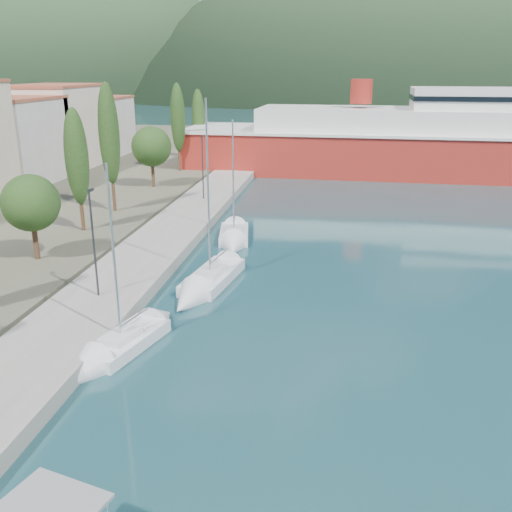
# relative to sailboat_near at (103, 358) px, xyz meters

# --- Properties ---
(ground) EXTENTS (1400.00, 1400.00, 0.00)m
(ground) POSITION_rel_sailboat_near_xyz_m (6.22, 112.28, -0.28)
(ground) COLOR #1D464D
(quay) EXTENTS (5.00, 88.00, 0.80)m
(quay) POSITION_rel_sailboat_near_xyz_m (-2.78, 18.28, 0.12)
(quay) COLOR gray
(quay) RESTS_ON ground
(hills_near) EXTENTS (1010.00, 520.00, 115.00)m
(hills_near) POSITION_rel_sailboat_near_xyz_m (104.26, 364.78, 48.90)
(hills_near) COLOR #2D482B
(hills_near) RESTS_ON ground
(tree_row) EXTENTS (4.23, 63.57, 11.21)m
(tree_row) POSITION_rel_sailboat_near_xyz_m (-9.65, 25.20, 5.62)
(tree_row) COLOR #47301E
(tree_row) RESTS_ON land_strip
(lamp_posts) EXTENTS (0.15, 48.51, 6.06)m
(lamp_posts) POSITION_rel_sailboat_near_xyz_m (-2.78, 6.73, 3.81)
(lamp_posts) COLOR #2D2D33
(lamp_posts) RESTS_ON quay
(sailboat_near) EXTENTS (3.80, 7.22, 9.95)m
(sailboat_near) POSITION_rel_sailboat_near_xyz_m (0.00, 0.00, 0.00)
(sailboat_near) COLOR silver
(sailboat_near) RESTS_ON ground
(sailboat_mid) EXTENTS (3.52, 8.79, 12.30)m
(sailboat_mid) POSITION_rel_sailboat_near_xyz_m (2.38, 8.97, 0.02)
(sailboat_mid) COLOR silver
(sailboat_mid) RESTS_ON ground
(sailboat_far) EXTENTS (3.29, 7.21, 10.22)m
(sailboat_far) POSITION_rel_sailboat_near_xyz_m (2.49, 19.12, 0.02)
(sailboat_far) COLOR silver
(sailboat_far) RESTS_ON ground
(ferry) EXTENTS (62.12, 14.96, 12.26)m
(ferry) POSITION_rel_sailboat_near_xyz_m (21.15, 52.67, 3.46)
(ferry) COLOR #A1251D
(ferry) RESTS_ON ground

